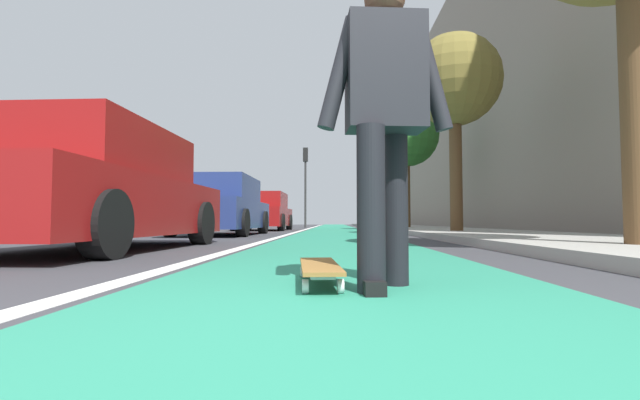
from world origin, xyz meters
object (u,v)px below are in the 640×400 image
at_px(skater_person, 385,109).
at_px(parked_car_far, 263,212).
at_px(parked_car_near, 93,191).
at_px(parked_car_mid, 222,207).
at_px(street_tree_far, 407,136).
at_px(traffic_light, 305,173).
at_px(street_tree_mid, 454,82).
at_px(skateboard, 319,268).

height_order(skater_person, parked_car_far, skater_person).
height_order(parked_car_near, parked_car_far, parked_car_near).
height_order(parked_car_mid, street_tree_far, street_tree_far).
distance_m(traffic_light, street_tree_mid, 14.88).
bearing_deg(skateboard, parked_car_mid, 17.70).
height_order(skateboard, parked_car_far, parked_car_far).
relative_size(skateboard, street_tree_mid, 0.17).
distance_m(traffic_light, street_tree_far, 8.41).
distance_m(parked_car_near, street_tree_far, 14.76).
height_order(parked_car_near, parked_car_mid, parked_car_near).
bearing_deg(traffic_light, skater_person, -175.32).
height_order(parked_car_near, street_tree_far, street_tree_far).
bearing_deg(parked_car_far, street_tree_mid, -136.11).
distance_m(parked_car_mid, street_tree_far, 9.87).
xyz_separation_m(skater_person, parked_car_near, (2.97, 3.20, -0.22)).
height_order(skater_person, parked_car_mid, skater_person).
height_order(skateboard, parked_car_near, parked_car_near).
height_order(parked_car_far, street_tree_mid, street_tree_mid).
bearing_deg(traffic_light, parked_car_near, 176.23).
xyz_separation_m(parked_car_mid, street_tree_mid, (-0.02, -5.97, 3.21)).
bearing_deg(street_tree_mid, skateboard, 159.94).
relative_size(parked_car_far, street_tree_far, 0.78).
bearing_deg(traffic_light, parked_car_mid, 174.90).
xyz_separation_m(skateboard, parked_car_near, (2.82, 2.85, 0.62)).
relative_size(skateboard, parked_car_far, 0.21).
bearing_deg(skateboard, skater_person, -113.40).
bearing_deg(traffic_light, street_tree_mid, -161.49).
height_order(parked_car_near, traffic_light, traffic_light).
bearing_deg(traffic_light, street_tree_far, -145.69).
height_order(parked_car_mid, parked_car_far, parked_car_mid).
relative_size(skateboard, street_tree_far, 0.16).
xyz_separation_m(skater_person, street_tree_far, (16.05, -2.84, 3.01)).
relative_size(parked_car_near, parked_car_mid, 1.00).
height_order(parked_car_far, traffic_light, traffic_light).
xyz_separation_m(skater_person, parked_car_mid, (8.89, 3.14, -0.23)).
xyz_separation_m(skateboard, parked_car_far, (14.82, 2.69, 0.62)).
bearing_deg(parked_car_near, street_tree_far, -24.78).
bearing_deg(street_tree_far, skateboard, 168.68).
distance_m(skateboard, parked_car_mid, 9.20).
bearing_deg(parked_car_mid, parked_car_near, 179.40).
bearing_deg(parked_car_mid, street_tree_far, -39.87).
distance_m(parked_car_near, parked_car_far, 12.00).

